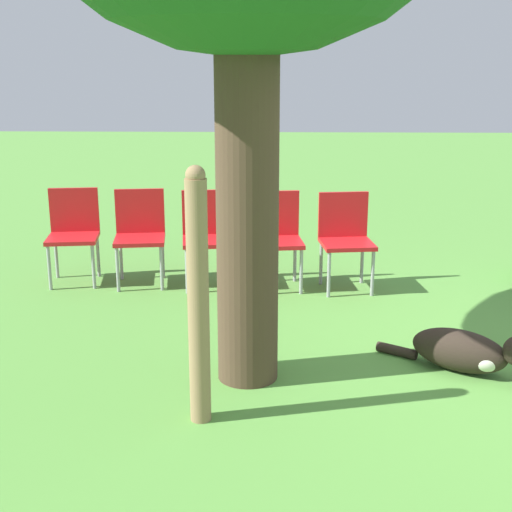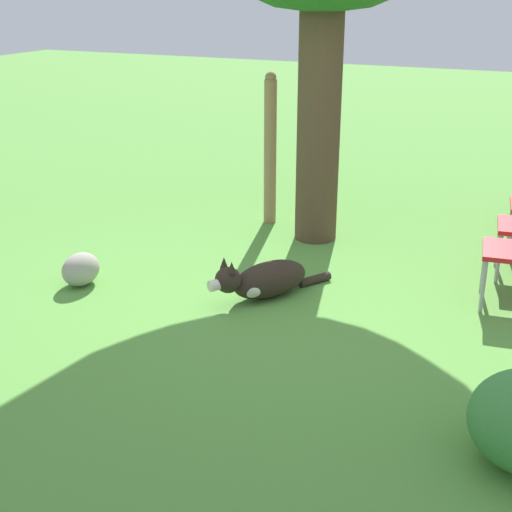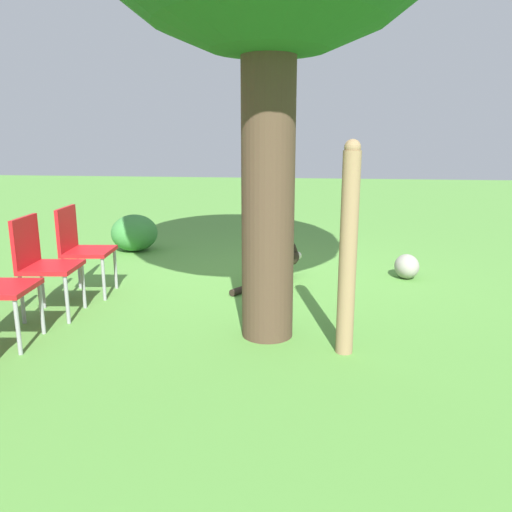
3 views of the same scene
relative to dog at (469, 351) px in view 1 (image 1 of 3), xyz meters
The scene contains 8 objects.
ground_plane 0.50m from the dog, 83.73° to the left, with size 30.00×30.00×0.00m, color #56933D.
dog is the anchor object (origin of this frame).
fence_post 1.90m from the dog, 111.89° to the left, with size 0.12×0.12×1.45m.
red_chair_0 1.91m from the dog, 20.24° to the left, with size 0.47×0.49×0.84m.
red_chair_1 2.22m from the dog, 35.07° to the left, with size 0.47×0.49×0.84m.
red_chair_2 2.63m from the dog, 45.67° to the left, with size 0.47×0.49×0.84m.
red_chair_3 3.11m from the dog, 53.14° to the left, with size 0.47×0.49×0.84m.
red_chair_4 3.64m from the dog, 58.53° to the left, with size 0.47×0.49×0.84m.
Camera 1 is at (-4.37, 0.78, 2.00)m, focal length 50.00 mm.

